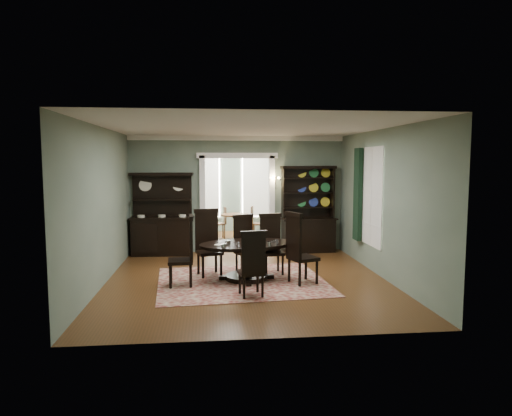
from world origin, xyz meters
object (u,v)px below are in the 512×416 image
Objects in this scene: sideboard at (162,226)px; welsh_dresser at (308,221)px; dining_table at (246,254)px; parlor_table at (235,223)px.

welsh_dresser is at bearing 2.85° from sideboard.
sideboard reaches higher than dining_table.
dining_table is 2.42× the size of parlor_table.
parlor_table is at bearing 77.59° from dining_table.
parlor_table is (1.94, 1.83, -0.20)m from sideboard.
welsh_dresser reaches higher than sideboard.
sideboard is 2.68m from parlor_table.
dining_table is 0.93× the size of welsh_dresser.
sideboard is at bearing 175.35° from welsh_dresser.
sideboard is at bearing 113.32° from dining_table.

